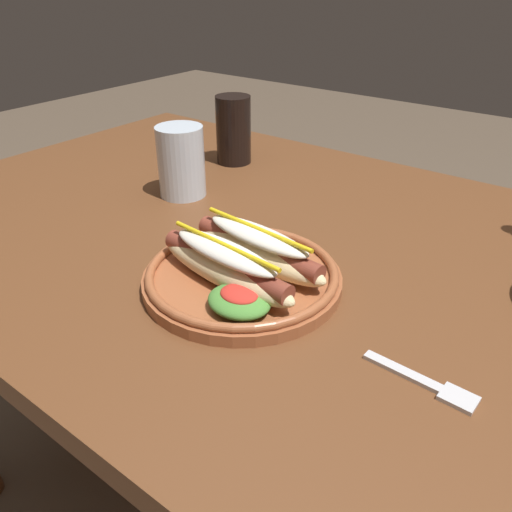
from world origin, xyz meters
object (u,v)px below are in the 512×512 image
object	(u,v)px
hot_dog_plate	(242,269)
fork	(428,384)
water_cup	(181,162)
soda_cup	(233,130)

from	to	relation	value
hot_dog_plate	fork	bearing A→B (deg)	-6.63
water_cup	hot_dog_plate	bearing A→B (deg)	-32.24
fork	water_cup	size ratio (longest dim) A/B	0.96
soda_cup	water_cup	distance (m)	0.20
fork	water_cup	xyz separation A→B (m)	(-0.54, 0.21, 0.06)
hot_dog_plate	fork	size ratio (longest dim) A/B	2.17
hot_dog_plate	fork	world-z (taller)	hot_dog_plate
fork	water_cup	world-z (taller)	water_cup
hot_dog_plate	water_cup	world-z (taller)	water_cup
hot_dog_plate	soda_cup	distance (m)	0.49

